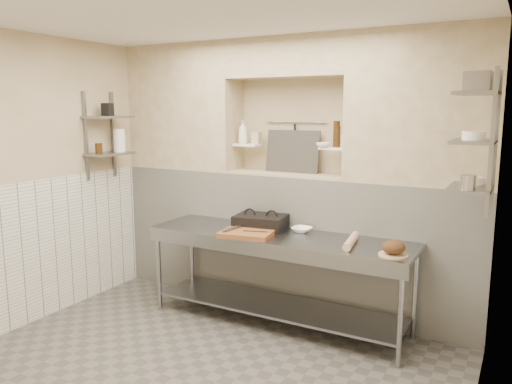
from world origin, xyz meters
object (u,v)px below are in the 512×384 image
Objects in this scene: bowl_alcove at (323,145)px; bottle_soap at (243,132)px; jug_left at (119,140)px; rolling_pin at (351,241)px; bread_loaf at (394,247)px; prep_table at (277,261)px; mixing_bowl at (302,230)px; cutting_board at (246,234)px; panini_press at (261,222)px.

bottle_soap is at bearing 177.82° from bowl_alcove.
jug_left is (-1.30, -0.52, -0.10)m from bottle_soap.
bread_loaf is (0.40, -0.15, 0.04)m from rolling_pin.
mixing_bowl is at bearing 54.19° from prep_table.
bottle_soap is at bearing 122.25° from cutting_board.
bread_loaf is (1.38, 0.02, 0.05)m from cutting_board.
bowl_alcove is (0.94, -0.04, -0.10)m from bottle_soap.
cutting_board is at bearing -6.57° from jug_left.
bottle_soap is (-0.43, 0.40, 0.87)m from panini_press.
jug_left is at bearing -167.80° from bowl_alcove.
panini_press reaches higher than prep_table.
rolling_pin is 1.07m from bowl_alcove.
bowl_alcove is at bearing 54.66° from cutting_board.
panini_press is 2.85× the size of bread_loaf.
cutting_board is 0.99m from rolling_pin.
bowl_alcove is (-0.89, 0.66, 0.76)m from bread_loaf.
cutting_board is 1.04× the size of rolling_pin.
mixing_bowl is 0.62m from rolling_pin.
mixing_bowl is (0.16, 0.22, 0.28)m from prep_table.
rolling_pin is 2.47× the size of bread_loaf.
bowl_alcove is (-0.48, 0.52, 0.80)m from rolling_pin.
bowl_alcove is 0.56× the size of jug_left.
jug_left is (-2.16, -0.19, 0.82)m from mixing_bowl.
panini_press reaches higher than cutting_board.
prep_table is 0.79m from rolling_pin.
cutting_board is at bearing -125.34° from bowl_alcove.
cutting_board is at bearing -135.30° from mixing_bowl.
rolling_pin is at bearing -46.98° from bowl_alcove.
rolling_pin is (0.73, -0.01, 0.29)m from prep_table.
bread_loaf reaches higher than mixing_bowl.
bread_loaf is at bearing -20.13° from panini_press.
panini_press is 1.01m from rolling_pin.
bowl_alcove is at bearing 133.02° from rolling_pin.
cutting_board is 1.90× the size of jug_left.
panini_press is 0.33m from cutting_board.
cutting_board is 2.56× the size of bread_loaf.
panini_press is 0.99m from bowl_alcove.
bowl_alcove is at bearing -2.18° from bottle_soap.
rolling_pin is 1.84× the size of jug_left.
prep_table is 4.81× the size of panini_press.
rolling_pin is at bearing 160.20° from bread_loaf.
cutting_board is 0.56m from mixing_bowl.
bread_loaf is 0.75× the size of bottle_soap.
mixing_bowl is 1.36× the size of bowl_alcove.
bottle_soap reaches higher than bowl_alcove.
bottle_soap reaches higher than jug_left.
bread_loaf is (1.40, -0.30, 0.00)m from panini_press.
bottle_soap is at bearing 142.03° from prep_table.
bottle_soap is (-0.46, 0.72, 0.92)m from cutting_board.
jug_left is (-1.76, 0.20, 0.82)m from cutting_board.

